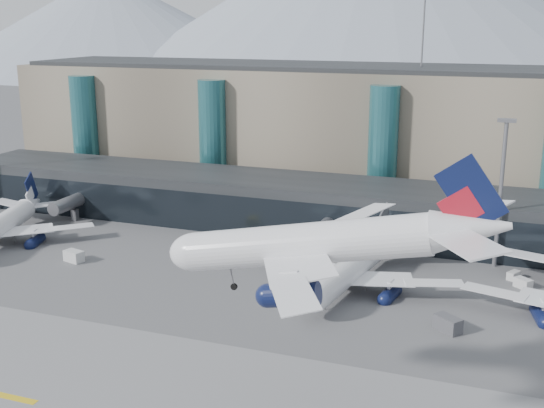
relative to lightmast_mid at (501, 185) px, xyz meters
The scene contains 14 objects.
ground 58.41m from the lightmast_mid, 122.01° to the right, with size 900.00×900.00×0.00m, color #515154.
concourse 32.94m from the lightmast_mid, 162.04° to the left, with size 170.00×27.00×10.00m.
terminal_main 69.21m from the lightmast_mid, 142.63° to the left, with size 130.00×30.00×31.00m.
teal_towers 51.97m from the lightmast_mid, 149.97° to the left, with size 116.40×19.40×46.00m.
mountain_ridge 333.77m from the lightmast_mid, 92.42° to the left, with size 910.00×400.00×110.00m.
lightmast_mid is the anchor object (origin of this frame).
hero_jet 59.57m from the lightmast_mid, 102.99° to the right, with size 34.00×35.29×11.36m.
jet_parked_left 91.91m from the lightmast_mid, behind, with size 34.74×36.31×11.65m.
jet_parked_mid 27.65m from the lightmast_mid, 142.92° to the right, with size 35.91×36.14×11.70m.
veh_a 74.59m from the lightmast_mid, 162.03° to the right, with size 3.49×1.97×1.97m, color silver.
veh_b 50.63m from the lightmast_mid, behind, with size 2.89×1.78×1.67m, color gold.
veh_c 32.11m from the lightmast_mid, 99.64° to the right, with size 3.78×2.00×2.10m, color #49494E.
veh_d 15.10m from the lightmast_mid, 58.64° to the right, with size 2.39×1.28×1.36m, color silver.
veh_g 16.90m from the lightmast_mid, 61.69° to the right, with size 2.70×1.57×1.57m, color silver.
Camera 1 is at (31.55, -69.32, 41.15)m, focal length 45.00 mm.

